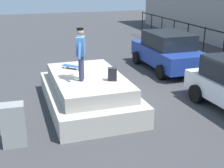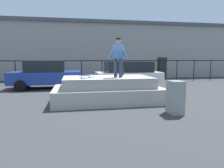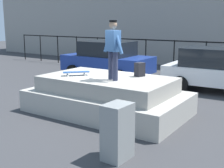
{
  "view_description": "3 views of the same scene",
  "coord_description": "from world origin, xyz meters",
  "px_view_note": "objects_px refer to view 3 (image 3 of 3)",
  "views": [
    {
      "loc": [
        9.52,
        -2.66,
        4.15
      ],
      "look_at": [
        -0.11,
        0.52,
        0.64
      ],
      "focal_mm": 49.17,
      "sensor_mm": 36.0,
      "label": 1
    },
    {
      "loc": [
        -1.45,
        -9.23,
        1.89
      ],
      "look_at": [
        0.48,
        0.94,
        0.6
      ],
      "focal_mm": 32.96,
      "sensor_mm": 36.0,
      "label": 2
    },
    {
      "loc": [
        4.97,
        -7.59,
        2.72
      ],
      "look_at": [
        -0.52,
        0.73,
        0.62
      ],
      "focal_mm": 48.29,
      "sensor_mm": 36.0,
      "label": 3
    }
  ],
  "objects_px": {
    "skateboarder": "(113,46)",
    "car_blue_sedan_near": "(107,59)",
    "utility_box": "(118,132)",
    "skateboard": "(76,72)",
    "backpack": "(140,70)",
    "car_white_hatchback_mid": "(224,69)"
  },
  "relations": [
    {
      "from": "skateboarder",
      "to": "car_blue_sedan_near",
      "type": "bearing_deg",
      "value": 125.8
    },
    {
      "from": "utility_box",
      "to": "car_blue_sedan_near",
      "type": "bearing_deg",
      "value": 128.44
    },
    {
      "from": "skateboarder",
      "to": "skateboard",
      "type": "bearing_deg",
      "value": -178.6
    },
    {
      "from": "skateboarder",
      "to": "skateboard",
      "type": "distance_m",
      "value": 1.56
    },
    {
      "from": "skateboard",
      "to": "car_blue_sedan_near",
      "type": "relative_size",
      "value": 0.17
    },
    {
      "from": "skateboard",
      "to": "car_blue_sedan_near",
      "type": "height_order",
      "value": "car_blue_sedan_near"
    },
    {
      "from": "skateboard",
      "to": "backpack",
      "type": "relative_size",
      "value": 1.73
    },
    {
      "from": "skateboard",
      "to": "utility_box",
      "type": "bearing_deg",
      "value": -36.97
    },
    {
      "from": "skateboarder",
      "to": "backpack",
      "type": "xyz_separation_m",
      "value": [
        0.36,
        0.9,
        -0.74
      ]
    },
    {
      "from": "backpack",
      "to": "car_white_hatchback_mid",
      "type": "height_order",
      "value": "car_white_hatchback_mid"
    },
    {
      "from": "skateboarder",
      "to": "backpack",
      "type": "relative_size",
      "value": 3.98
    },
    {
      "from": "skateboarder",
      "to": "utility_box",
      "type": "height_order",
      "value": "skateboarder"
    },
    {
      "from": "backpack",
      "to": "car_white_hatchback_mid",
      "type": "relative_size",
      "value": 0.09
    },
    {
      "from": "car_blue_sedan_near",
      "to": "car_white_hatchback_mid",
      "type": "height_order",
      "value": "car_blue_sedan_near"
    },
    {
      "from": "car_white_hatchback_mid",
      "to": "utility_box",
      "type": "xyz_separation_m",
      "value": [
        -0.29,
        -7.15,
        -0.33
      ]
    },
    {
      "from": "backpack",
      "to": "car_white_hatchback_mid",
      "type": "bearing_deg",
      "value": 177.42
    },
    {
      "from": "skateboarder",
      "to": "utility_box",
      "type": "bearing_deg",
      "value": -54.84
    },
    {
      "from": "backpack",
      "to": "car_blue_sedan_near",
      "type": "bearing_deg",
      "value": -118.71
    },
    {
      "from": "car_white_hatchback_mid",
      "to": "utility_box",
      "type": "distance_m",
      "value": 7.16
    },
    {
      "from": "car_blue_sedan_near",
      "to": "car_white_hatchback_mid",
      "type": "relative_size",
      "value": 0.97
    },
    {
      "from": "backpack",
      "to": "utility_box",
      "type": "xyz_separation_m",
      "value": [
        1.17,
        -3.07,
        -0.73
      ]
    },
    {
      "from": "car_blue_sedan_near",
      "to": "backpack",
      "type": "bearing_deg",
      "value": -45.91
    }
  ]
}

